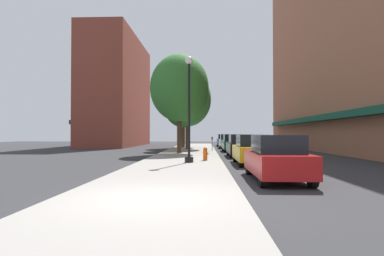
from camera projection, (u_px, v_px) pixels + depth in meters
The scene contains 16 objects.
ground_plane at pixel (237, 155), 25.61m from camera, with size 90.00×90.00×0.00m, color #2D2D30.
sidewalk_slab at pixel (188, 153), 26.77m from camera, with size 4.80×50.00×0.12m, color gray.
building_right_brick at pixel (352, 23), 29.37m from camera, with size 6.80×40.00×23.98m.
building_far_background at pixel (118, 93), 45.34m from camera, with size 6.80×18.00×15.14m.
lamppost at pixel (189, 107), 17.64m from camera, with size 0.48×0.48×5.90m.
fire_hydrant at pixel (205, 154), 18.91m from camera, with size 0.33×0.26×0.79m.
parking_meter_near at pixel (212, 142), 29.19m from camera, with size 0.14×0.09×1.31m.
tree_near at pixel (187, 99), 33.10m from camera, with size 4.95×4.95×8.03m.
tree_mid at pixel (179, 88), 26.42m from camera, with size 4.88×4.88×8.21m.
tree_far at pixel (183, 104), 37.86m from camera, with size 4.84×4.84×7.90m.
car_red at pixel (276, 158), 11.60m from camera, with size 1.80×4.30×1.66m.
car_yellow at pixel (252, 150), 17.67m from camera, with size 1.80×4.30×1.66m.
car_black at pixel (240, 146), 23.45m from camera, with size 1.80×4.30×1.66m.
car_green at pixel (232, 143), 30.55m from camera, with size 1.80×4.30×1.66m.
car_white at pixel (227, 141), 37.34m from camera, with size 1.80×4.30×1.66m.
car_blue at pixel (224, 140), 44.24m from camera, with size 1.80×4.30×1.66m.
Camera 1 is at (1.39, -7.77, 1.70)m, focal length 29.75 mm.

